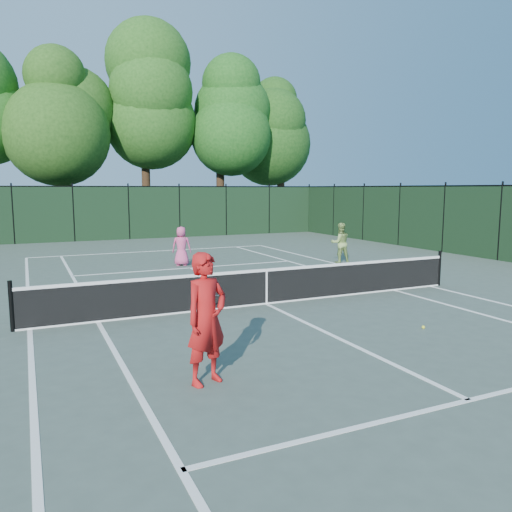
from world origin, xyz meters
name	(u,v)px	position (x,y,z in m)	size (l,w,h in m)	color
ground	(266,304)	(0.00, 0.00, 0.00)	(90.00, 90.00, 0.00)	#435248
sideline_doubles_left	(30,329)	(-5.49, 0.00, 0.00)	(0.10, 23.77, 0.01)	white
sideline_doubles_right	(430,286)	(5.49, 0.00, 0.00)	(0.10, 23.77, 0.01)	white
sideline_singles_left	(98,322)	(-4.12, 0.00, 0.00)	(0.10, 23.77, 0.01)	white
sideline_singles_right	(394,290)	(4.12, 0.00, 0.00)	(0.10, 23.77, 0.01)	white
baseline_far	(155,251)	(0.00, 11.88, 0.00)	(10.97, 0.10, 0.01)	white
service_line_near	(469,400)	(0.00, -6.40, 0.00)	(8.23, 0.10, 0.01)	white
service_line_far	(190,268)	(0.00, 6.40, 0.00)	(8.23, 0.10, 0.01)	white
center_service_line	(266,304)	(0.00, 0.00, 0.00)	(0.10, 12.80, 0.01)	white
tennis_net	(266,286)	(0.00, 0.00, 0.48)	(11.69, 0.09, 1.06)	black
fence_far	(129,213)	(0.00, 18.00, 1.50)	(24.00, 0.05, 3.00)	black
tree_2	(63,108)	(-3.00, 21.80, 7.73)	(6.00, 6.00, 12.40)	black
tree_3	(143,94)	(2.00, 22.30, 9.01)	(7.00, 7.00, 14.45)	black
tree_4	(220,111)	(7.00, 21.60, 8.14)	(6.20, 6.20, 12.97)	black
tree_5	(281,122)	(12.00, 22.10, 7.71)	(5.80, 5.80, 12.23)	black
coach	(207,319)	(-3.08, -4.27, 1.00)	(0.87, 0.89, 1.99)	#B31414
player_pink	(181,246)	(-0.11, 7.12, 0.74)	(0.86, 0.73, 1.49)	#CB477C
player_green	(340,243)	(5.76, 5.16, 0.79)	(0.89, 0.77, 1.58)	#85A552
loose_ball_midcourt	(423,327)	(2.00, -3.40, 0.03)	(0.07, 0.07, 0.07)	yellow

